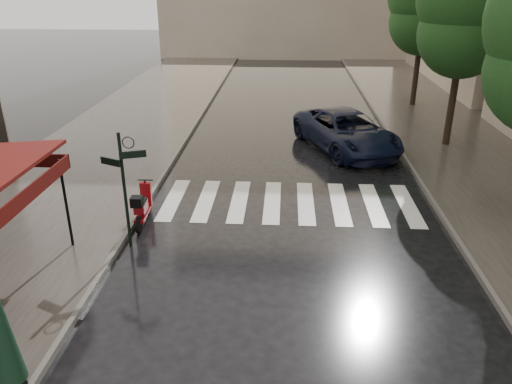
# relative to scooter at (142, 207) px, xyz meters

# --- Properties ---
(ground) EXTENTS (120.00, 120.00, 0.00)m
(ground) POSITION_rel_scooter_xyz_m (1.20, -4.29, -0.52)
(ground) COLOR black
(ground) RESTS_ON ground
(sidewalk_near) EXTENTS (6.00, 60.00, 0.12)m
(sidewalk_near) POSITION_rel_scooter_xyz_m (-3.30, 7.71, -0.46)
(sidewalk_near) COLOR #38332D
(sidewalk_near) RESTS_ON ground
(sidewalk_far) EXTENTS (5.50, 60.00, 0.12)m
(sidewalk_far) POSITION_rel_scooter_xyz_m (11.45, 7.71, -0.46)
(sidewalk_far) COLOR #38332D
(sidewalk_far) RESTS_ON ground
(curb_near) EXTENTS (0.12, 60.00, 0.16)m
(curb_near) POSITION_rel_scooter_xyz_m (-0.25, 7.71, -0.44)
(curb_near) COLOR #595651
(curb_near) RESTS_ON ground
(curb_far) EXTENTS (0.12, 60.00, 0.16)m
(curb_far) POSITION_rel_scooter_xyz_m (8.65, 7.71, -0.44)
(curb_far) COLOR #595651
(curb_far) RESTS_ON ground
(crosswalk) EXTENTS (7.85, 3.20, 0.01)m
(crosswalk) POSITION_rel_scooter_xyz_m (4.17, 1.71, -0.51)
(crosswalk) COLOR silver
(crosswalk) RESTS_ON ground
(signpost) EXTENTS (1.17, 0.29, 3.10)m
(signpost) POSITION_rel_scooter_xyz_m (0.00, -1.29, 1.32)
(signpost) COLOR black
(signpost) RESTS_ON ground
(tree_mid) EXTENTS (3.80, 3.80, 8.34)m
(tree_mid) POSITION_rel_scooter_xyz_m (10.70, 7.71, 5.08)
(tree_mid) COLOR black
(tree_mid) RESTS_ON sidewalk_far
(tree_far) EXTENTS (3.80, 3.80, 8.16)m
(tree_far) POSITION_rel_scooter_xyz_m (10.90, 14.71, 4.94)
(tree_far) COLOR black
(tree_far) RESTS_ON sidewalk_far
(scooter) EXTENTS (0.45, 1.69, 1.11)m
(scooter) POSITION_rel_scooter_xyz_m (0.00, 0.00, 0.00)
(scooter) COLOR black
(scooter) RESTS_ON ground
(parked_car) EXTENTS (4.55, 6.18, 1.56)m
(parked_car) POSITION_rel_scooter_xyz_m (6.47, 7.08, 0.26)
(parked_car) COLOR black
(parked_car) RESTS_ON ground
(parasol_front) EXTENTS (0.46, 0.46, 2.57)m
(parasol_front) POSITION_rel_scooter_xyz_m (-0.45, -6.43, 0.99)
(parasol_front) COLOR black
(parasol_front) RESTS_ON sidewalk_near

